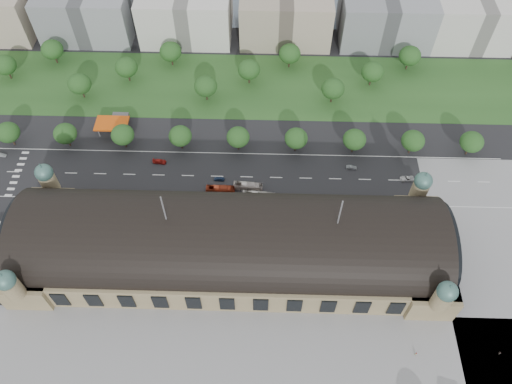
{
  "coord_description": "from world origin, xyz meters",
  "views": [
    {
      "loc": [
        11.31,
        -87.56,
        159.34
      ],
      "look_at": [
        8.33,
        20.1,
        14.0
      ],
      "focal_mm": 35.0,
      "sensor_mm": 36.0,
      "label": 1
    }
  ],
  "objects_px": {
    "pedestrian_0": "(416,354)",
    "bus_east": "(259,196)",
    "traffic_car_6": "(407,178)",
    "parked_car_3": "(77,206)",
    "parked_car_2": "(60,204)",
    "parked_car_1": "(52,198)",
    "traffic_car_5": "(351,167)",
    "traffic_car_1": "(1,155)",
    "parked_car_0": "(76,198)",
    "pedestrian_2": "(500,353)",
    "parked_car_4": "(169,209)",
    "petrol_station": "(117,121)",
    "bus_mid": "(248,186)",
    "bus_west": "(220,189)",
    "traffic_car_4": "(219,179)",
    "parked_car_6": "(143,208)",
    "traffic_car_3": "(159,161)",
    "parked_car_5": "(174,200)"
  },
  "relations": [
    {
      "from": "traffic_car_5",
      "to": "pedestrian_0",
      "type": "distance_m",
      "value": 77.9
    },
    {
      "from": "traffic_car_5",
      "to": "bus_east",
      "type": "distance_m",
      "value": 41.28
    },
    {
      "from": "parked_car_1",
      "to": "parked_car_2",
      "type": "distance_m",
      "value": 5.0
    },
    {
      "from": "parked_car_0",
      "to": "parked_car_6",
      "type": "relative_size",
      "value": 1.02
    },
    {
      "from": "parked_car_0",
      "to": "bus_mid",
      "type": "distance_m",
      "value": 67.78
    },
    {
      "from": "bus_mid",
      "to": "bus_west",
      "type": "bearing_deg",
      "value": 104.43
    },
    {
      "from": "bus_east",
      "to": "pedestrian_2",
      "type": "height_order",
      "value": "bus_east"
    },
    {
      "from": "traffic_car_4",
      "to": "parked_car_2",
      "type": "distance_m",
      "value": 62.53
    },
    {
      "from": "parked_car_2",
      "to": "pedestrian_0",
      "type": "height_order",
      "value": "pedestrian_0"
    },
    {
      "from": "traffic_car_6",
      "to": "pedestrian_2",
      "type": "distance_m",
      "value": 72.86
    },
    {
      "from": "petrol_station",
      "to": "parked_car_4",
      "type": "bearing_deg",
      "value": -57.32
    },
    {
      "from": "bus_west",
      "to": "pedestrian_2",
      "type": "height_order",
      "value": "bus_west"
    },
    {
      "from": "traffic_car_1",
      "to": "parked_car_2",
      "type": "bearing_deg",
      "value": -123.86
    },
    {
      "from": "bus_east",
      "to": "pedestrian_2",
      "type": "distance_m",
      "value": 98.19
    },
    {
      "from": "parked_car_1",
      "to": "traffic_car_1",
      "type": "bearing_deg",
      "value": -164.3
    },
    {
      "from": "traffic_car_5",
      "to": "traffic_car_6",
      "type": "distance_m",
      "value": 22.51
    },
    {
      "from": "petrol_station",
      "to": "traffic_car_3",
      "type": "height_order",
      "value": "petrol_station"
    },
    {
      "from": "traffic_car_5",
      "to": "bus_east",
      "type": "height_order",
      "value": "bus_east"
    },
    {
      "from": "traffic_car_5",
      "to": "parked_car_1",
      "type": "height_order",
      "value": "parked_car_1"
    },
    {
      "from": "petrol_station",
      "to": "parked_car_0",
      "type": "bearing_deg",
      "value": -102.26
    },
    {
      "from": "parked_car_3",
      "to": "pedestrian_2",
      "type": "relative_size",
      "value": 2.67
    },
    {
      "from": "traffic_car_1",
      "to": "petrol_station",
      "type": "bearing_deg",
      "value": -63.57
    },
    {
      "from": "traffic_car_6",
      "to": "parked_car_3",
      "type": "xyz_separation_m",
      "value": [
        -130.27,
        -17.4,
        -0.04
      ]
    },
    {
      "from": "parked_car_2",
      "to": "bus_east",
      "type": "bearing_deg",
      "value": 69.58
    },
    {
      "from": "traffic_car_3",
      "to": "traffic_car_5",
      "type": "bearing_deg",
      "value": -86.6
    },
    {
      "from": "parked_car_2",
      "to": "parked_car_4",
      "type": "height_order",
      "value": "parked_car_4"
    },
    {
      "from": "parked_car_0",
      "to": "traffic_car_6",
      "type": "bearing_deg",
      "value": 68.96
    },
    {
      "from": "petrol_station",
      "to": "parked_car_4",
      "type": "relative_size",
      "value": 2.98
    },
    {
      "from": "parked_car_1",
      "to": "traffic_car_3",
      "type": "bearing_deg",
      "value": 80.03
    },
    {
      "from": "traffic_car_4",
      "to": "pedestrian_2",
      "type": "bearing_deg",
      "value": 57.26
    },
    {
      "from": "petrol_station",
      "to": "parked_car_2",
      "type": "bearing_deg",
      "value": -108.07
    },
    {
      "from": "petrol_station",
      "to": "pedestrian_0",
      "type": "distance_m",
      "value": 151.15
    },
    {
      "from": "traffic_car_3",
      "to": "bus_west",
      "type": "distance_m",
      "value": 30.06
    },
    {
      "from": "bus_mid",
      "to": "parked_car_3",
      "type": "bearing_deg",
      "value": 104.16
    },
    {
      "from": "traffic_car_1",
      "to": "traffic_car_3",
      "type": "distance_m",
      "value": 66.91
    },
    {
      "from": "traffic_car_4",
      "to": "bus_west",
      "type": "bearing_deg",
      "value": 11.79
    },
    {
      "from": "pedestrian_0",
      "to": "bus_east",
      "type": "bearing_deg",
      "value": 110.8
    },
    {
      "from": "parked_car_4",
      "to": "pedestrian_0",
      "type": "relative_size",
      "value": 3.08
    },
    {
      "from": "petrol_station",
      "to": "bus_west",
      "type": "distance_m",
      "value": 59.34
    },
    {
      "from": "parked_car_6",
      "to": "pedestrian_0",
      "type": "relative_size",
      "value": 3.02
    },
    {
      "from": "parked_car_0",
      "to": "traffic_car_5",
      "type": "bearing_deg",
      "value": 72.79
    },
    {
      "from": "pedestrian_0",
      "to": "pedestrian_2",
      "type": "xyz_separation_m",
      "value": [
        26.85,
        1.03,
        0.04
      ]
    },
    {
      "from": "traffic_car_5",
      "to": "parked_car_2",
      "type": "height_order",
      "value": "traffic_car_5"
    },
    {
      "from": "parked_car_1",
      "to": "bus_west",
      "type": "distance_m",
      "value": 66.18
    },
    {
      "from": "parked_car_3",
      "to": "parked_car_6",
      "type": "height_order",
      "value": "parked_car_3"
    },
    {
      "from": "parked_car_0",
      "to": "parked_car_3",
      "type": "height_order",
      "value": "parked_car_0"
    },
    {
      "from": "traffic_car_3",
      "to": "pedestrian_0",
      "type": "height_order",
      "value": "traffic_car_3"
    },
    {
      "from": "parked_car_4",
      "to": "parked_car_5",
      "type": "xyz_separation_m",
      "value": [
        1.55,
        4.0,
        -0.07
      ]
    },
    {
      "from": "traffic_car_4",
      "to": "bus_east",
      "type": "relative_size",
      "value": 0.32
    },
    {
      "from": "traffic_car_4",
      "to": "bus_east",
      "type": "xyz_separation_m",
      "value": [
        16.29,
        -9.15,
        1.13
      ]
    }
  ]
}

